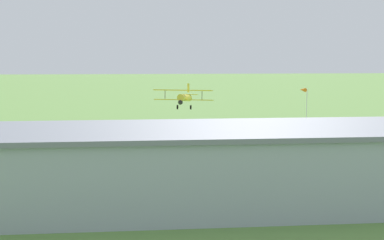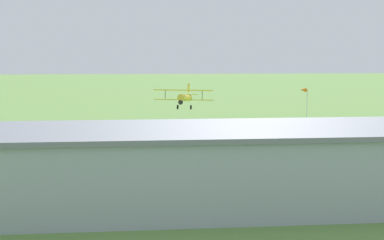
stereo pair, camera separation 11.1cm
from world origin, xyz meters
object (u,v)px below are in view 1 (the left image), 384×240
Objects in this scene: person_walking_on_apron at (301,154)px; person_crossing_taxiway at (65,160)px; hangar at (216,167)px; person_near_hangar_door at (12,163)px; windsock at (303,92)px; person_at_fence_line at (345,155)px; biplane at (184,97)px; person_beside_truck at (46,159)px.

person_walking_on_apron is 23.43m from person_crossing_taxiway.
hangar is at bearing 55.93° from person_walking_on_apron.
person_near_hangar_door is (17.55, -13.54, -2.07)m from hangar.
person_at_fence_line is at bearing 82.09° from windsock.
windsock is (-8.75, -30.87, 4.02)m from person_walking_on_apron.
person_near_hangar_door is at bearing 4.38° from person_walking_on_apron.
biplane is 1.52× the size of windsock.
hangar is at bearing 45.43° from person_at_fence_line.
person_walking_on_apron is at bearing 179.89° from person_beside_truck.
person_walking_on_apron is (-10.12, 24.25, -3.92)m from biplane.
person_at_fence_line is at bearing -178.34° from person_crossing_taxiway.
person_crossing_taxiway is at bearing 44.99° from windsock.
person_walking_on_apron is 32.34m from windsock.
hangar is 22.89× the size of person_beside_truck.
windsock reaches higher than person_crossing_taxiway.
person_beside_truck is 0.90× the size of person_walking_on_apron.
hangar is at bearing 133.11° from person_beside_truck.
person_near_hangar_door is at bearing 41.82° from windsock.
person_near_hangar_door is at bearing 38.10° from person_beside_truck.
hangar is 40.00m from biplane.
windsock is at bearing -112.58° from hangar.
biplane reaches higher than person_near_hangar_door.
hangar is 4.22× the size of biplane.
person_crossing_taxiway is at bearing -48.48° from hangar.
person_walking_on_apron reaches higher than person_beside_truck.
biplane reaches higher than windsock.
person_at_fence_line is at bearing -177.02° from person_near_hangar_door.
person_at_fence_line is at bearing 120.44° from biplane.
hangar is 19.06m from person_walking_on_apron.
hangar is 20.55× the size of person_walking_on_apron.
biplane is 29.02m from person_crossing_taxiway.
person_near_hangar_door is (32.56, 1.70, 0.06)m from person_at_fence_line.
biplane is 32.22m from person_near_hangar_door.
person_beside_truck is 0.28× the size of windsock.
person_at_fence_line is 1.01× the size of person_beside_truck.
person_crossing_taxiway is 0.31× the size of windsock.
windsock is at bearing -160.67° from biplane.
hangar is 22.26m from person_near_hangar_door.
hangar is 20.32× the size of person_crossing_taxiway.
person_beside_truck is at bearing -33.82° from person_crossing_taxiway.
windsock reaches higher than person_walking_on_apron.
biplane reaches higher than person_walking_on_apron.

